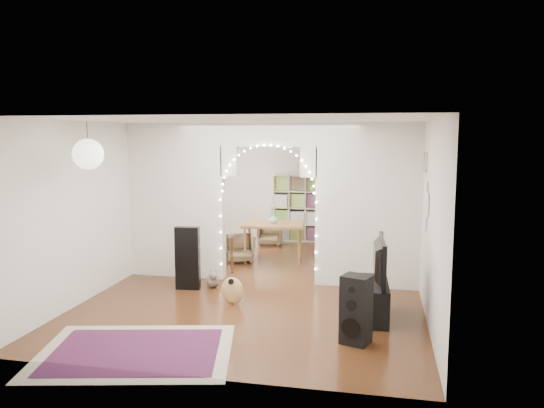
% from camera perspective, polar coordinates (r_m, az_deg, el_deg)
% --- Properties ---
extents(floor, '(7.50, 7.50, 0.00)m').
position_cam_1_polar(floor, '(9.23, -0.32, -8.23)').
color(floor, black).
rests_on(floor, ground).
extents(ceiling, '(5.00, 7.50, 0.02)m').
position_cam_1_polar(ceiling, '(8.89, -0.33, 8.77)').
color(ceiling, white).
rests_on(ceiling, wall_back).
extents(wall_back, '(5.00, 0.02, 2.70)m').
position_cam_1_polar(wall_back, '(12.63, 3.20, 2.28)').
color(wall_back, silver).
rests_on(wall_back, floor).
extents(wall_front, '(5.00, 0.02, 2.70)m').
position_cam_1_polar(wall_front, '(5.40, -8.62, -4.97)').
color(wall_front, silver).
rests_on(wall_front, floor).
extents(wall_left, '(0.02, 7.50, 2.70)m').
position_cam_1_polar(wall_left, '(9.78, -14.80, 0.49)').
color(wall_left, silver).
rests_on(wall_left, floor).
extents(wall_right, '(0.02, 7.50, 2.70)m').
position_cam_1_polar(wall_right, '(8.79, 15.82, -0.32)').
color(wall_right, silver).
rests_on(wall_right, floor).
extents(divider_wall, '(5.00, 0.20, 2.70)m').
position_cam_1_polar(divider_wall, '(8.95, -0.33, 0.58)').
color(divider_wall, silver).
rests_on(divider_wall, floor).
extents(fairy_lights, '(1.64, 0.04, 1.60)m').
position_cam_1_polar(fairy_lights, '(8.81, -0.50, 1.29)').
color(fairy_lights, '#FFEABF').
rests_on(fairy_lights, divider_wall).
extents(window, '(0.04, 1.20, 1.40)m').
position_cam_1_polar(window, '(11.39, -10.68, 2.33)').
color(window, white).
rests_on(window, wall_left).
extents(wall_clock, '(0.03, 0.31, 0.31)m').
position_cam_1_polar(wall_clock, '(8.13, 16.17, 4.35)').
color(wall_clock, white).
rests_on(wall_clock, wall_right).
extents(picture_frames, '(0.02, 0.50, 0.70)m').
position_cam_1_polar(picture_frames, '(7.79, 16.24, -0.22)').
color(picture_frames, white).
rests_on(picture_frames, wall_right).
extents(paper_lantern, '(0.40, 0.40, 0.40)m').
position_cam_1_polar(paper_lantern, '(7.32, -19.17, 5.08)').
color(paper_lantern, white).
rests_on(paper_lantern, ceiling).
extents(ceiling_fan, '(1.10, 1.10, 0.30)m').
position_cam_1_polar(ceiling_fan, '(10.85, 1.87, 6.97)').
color(ceiling_fan, '#B5783C').
rests_on(ceiling_fan, ceiling).
extents(area_rug, '(2.51, 2.09, 0.02)m').
position_cam_1_polar(area_rug, '(6.57, -14.48, -15.11)').
color(area_rug, maroon).
rests_on(area_rug, floor).
extents(guitar_case, '(0.40, 0.16, 1.03)m').
position_cam_1_polar(guitar_case, '(8.73, -9.06, -5.77)').
color(guitar_case, black).
rests_on(guitar_case, floor).
extents(acoustic_guitar, '(0.36, 0.21, 0.85)m').
position_cam_1_polar(acoustic_guitar, '(7.94, -4.31, -8.11)').
color(acoustic_guitar, tan).
rests_on(acoustic_guitar, floor).
extents(tabby_cat, '(0.32, 0.48, 0.32)m').
position_cam_1_polar(tabby_cat, '(8.86, -6.38, -8.08)').
color(tabby_cat, brown).
rests_on(tabby_cat, floor).
extents(floor_speaker, '(0.40, 0.38, 0.84)m').
position_cam_1_polar(floor_speaker, '(6.56, 9.02, -11.17)').
color(floor_speaker, black).
rests_on(floor_speaker, floor).
extents(media_console, '(0.45, 1.02, 0.50)m').
position_cam_1_polar(media_console, '(7.51, 10.81, -10.13)').
color(media_console, black).
rests_on(media_console, floor).
extents(tv, '(0.19, 1.08, 0.62)m').
position_cam_1_polar(tv, '(7.36, 10.91, -5.97)').
color(tv, black).
rests_on(tv, media_console).
extents(bookcase, '(1.59, 0.94, 1.59)m').
position_cam_1_polar(bookcase, '(12.43, 3.72, -0.39)').
color(bookcase, tan).
rests_on(bookcase, floor).
extents(dining_table, '(1.28, 0.92, 0.76)m').
position_cam_1_polar(dining_table, '(10.49, 0.13, -2.48)').
color(dining_table, olive).
rests_on(dining_table, floor).
extents(flower_vase, '(0.20, 0.20, 0.19)m').
position_cam_1_polar(flower_vase, '(10.47, 0.13, -1.57)').
color(flower_vase, white).
rests_on(flower_vase, dining_table).
extents(dining_chair_left, '(0.73, 0.74, 0.54)m').
position_cam_1_polar(dining_chair_left, '(10.52, -3.55, -4.76)').
color(dining_chair_left, '#4E3D27').
rests_on(dining_chair_left, floor).
extents(dining_chair_right, '(0.61, 0.62, 0.50)m').
position_cam_1_polar(dining_chair_right, '(12.08, -0.25, -3.23)').
color(dining_chair_right, '#4E3D27').
rests_on(dining_chair_right, floor).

